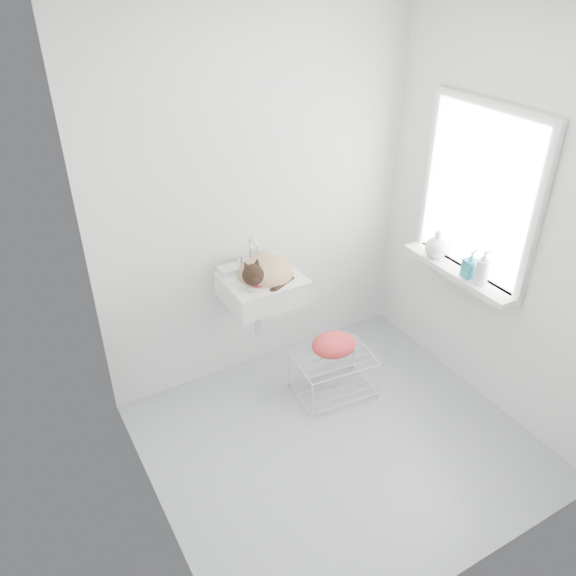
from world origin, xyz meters
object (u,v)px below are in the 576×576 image
sink (262,277)px  bottle_c (435,257)px  wire_rack (334,375)px  bottle_a (479,283)px  cat (265,272)px  bottle_b (468,277)px

sink → bottle_c: 1.17m
sink → bottle_c: size_ratio=2.48×
wire_rack → bottle_a: 1.12m
wire_rack → bottle_c: 1.04m
bottle_a → bottle_c: 0.40m
cat → wire_rack: size_ratio=0.86×
wire_rack → bottle_a: bottle_a is taller
wire_rack → bottle_b: bottle_b is taller
sink → wire_rack: 0.85m
wire_rack → bottle_b: 1.09m
sink → bottle_b: bearing=-29.7°
wire_rack → bottle_b: (0.77, -0.31, 0.70)m
sink → wire_rack: bearing=-43.6°
sink → wire_rack: (0.35, -0.33, -0.70)m
bottle_b → bottle_c: size_ratio=0.91×
wire_rack → bottle_c: size_ratio=2.55×
cat → bottle_c: cat is taller
bottle_c → wire_rack: bearing=179.7°
sink → bottle_b: sink is taller
sink → bottle_a: sink is taller
cat → bottle_a: (1.11, -0.72, -0.04)m
sink → cat: (0.01, -0.02, 0.04)m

